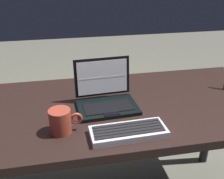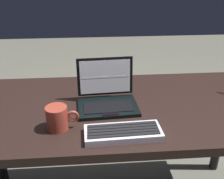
{
  "view_description": "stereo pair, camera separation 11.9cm",
  "coord_description": "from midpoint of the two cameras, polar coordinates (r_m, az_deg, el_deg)",
  "views": [
    {
      "loc": [
        -0.23,
        -1.11,
        1.36
      ],
      "look_at": [
        -0.03,
        -0.05,
        0.83
      ],
      "focal_mm": 42.64,
      "sensor_mm": 36.0,
      "label": 1
    },
    {
      "loc": [
        -0.11,
        -1.12,
        1.36
      ],
      "look_at": [
        -0.03,
        -0.05,
        0.83
      ],
      "focal_mm": 42.64,
      "sensor_mm": 36.0,
      "label": 2
    }
  ],
  "objects": [
    {
      "name": "desk",
      "position": [
        1.33,
        -1.83,
        -6.36
      ],
      "size": [
        1.6,
        0.72,
        0.72
      ],
      "color": "black",
      "rests_on": "ground"
    },
    {
      "name": "laptop_front",
      "position": [
        1.26,
        -4.02,
        -1.8
      ],
      "size": [
        0.29,
        0.23,
        0.22
      ],
      "color": "black",
      "rests_on": "desk"
    },
    {
      "name": "coffee_mug",
      "position": [
        1.1,
        -13.99,
        -6.69
      ],
      "size": [
        0.14,
        0.09,
        0.1
      ],
      "color": "#AC402F",
      "rests_on": "desk"
    },
    {
      "name": "external_keyboard",
      "position": [
        1.07,
        0.49,
        -9.13
      ],
      "size": [
        0.31,
        0.13,
        0.03
      ],
      "color": "silver",
      "rests_on": "desk"
    }
  ]
}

